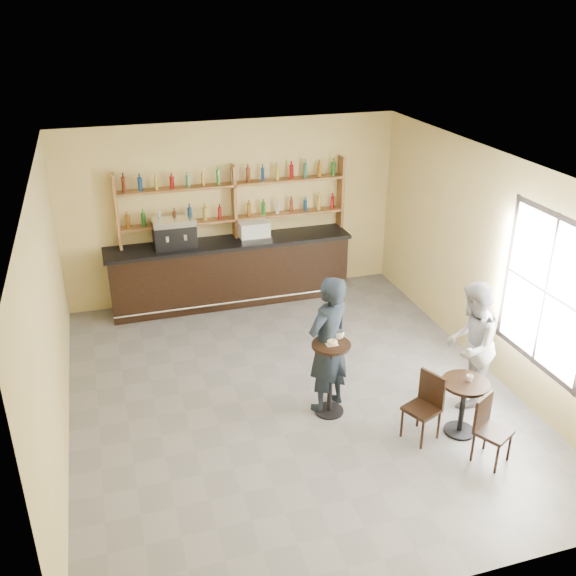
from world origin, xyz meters
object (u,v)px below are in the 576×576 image
object	(u,v)px
pedestal_table	(330,379)
cafe_table	(462,407)
chair_south	(493,432)
pastry_case	(253,230)
chair_west	(422,408)
patron_second	(470,345)
espresso_machine	(174,233)
man_main	(328,345)
bar_counter	(231,272)

from	to	relation	value
pedestal_table	cafe_table	size ratio (longest dim) A/B	1.39
cafe_table	chair_south	xyz separation A→B (m)	(0.05, -0.60, 0.05)
pastry_case	chair_south	xyz separation A→B (m)	(1.58, -5.23, -0.91)
chair_west	patron_second	bearing A→B (deg)	96.43
espresso_machine	pedestal_table	distance (m)	4.10
man_main	cafe_table	world-z (taller)	man_main
pastry_case	man_main	xyz separation A→B (m)	(0.08, -3.59, -0.37)
pastry_case	chair_west	world-z (taller)	pastry_case
pedestal_table	chair_south	bearing A→B (deg)	-44.95
pastry_case	espresso_machine	bearing A→B (deg)	178.31
pastry_case	patron_second	world-z (taller)	patron_second
chair_south	pedestal_table	bearing A→B (deg)	106.12
man_main	cafe_table	bearing A→B (deg)	116.59
bar_counter	patron_second	size ratio (longest dim) A/B	2.45
bar_counter	patron_second	world-z (taller)	patron_second
patron_second	espresso_machine	bearing A→B (deg)	-98.67
bar_counter	patron_second	distance (m)	4.69
cafe_table	chair_west	distance (m)	0.56
bar_counter	chair_west	world-z (taller)	bar_counter
pastry_case	chair_west	xyz separation A→B (m)	(0.98, -4.58, -0.89)
pastry_case	cafe_table	size ratio (longest dim) A/B	0.71
cafe_table	chair_west	world-z (taller)	chair_west
man_main	pastry_case	bearing A→B (deg)	-116.44
patron_second	pedestal_table	bearing A→B (deg)	-57.25
cafe_table	chair_south	bearing A→B (deg)	-85.24
chair_south	bar_counter	bearing A→B (deg)	82.16
bar_counter	patron_second	xyz separation A→B (m)	(2.38, -4.03, 0.30)
pedestal_table	cafe_table	world-z (taller)	pedestal_table
espresso_machine	pedestal_table	xyz separation A→B (m)	(1.46, -3.73, -0.90)
espresso_machine	cafe_table	world-z (taller)	espresso_machine
patron_second	bar_counter	bearing A→B (deg)	-107.62
espresso_machine	man_main	bearing A→B (deg)	-68.26
bar_counter	chair_west	distance (m)	4.79
chair_west	bar_counter	bearing A→B (deg)	173.87
man_main	chair_west	world-z (taller)	man_main
pedestal_table	cafe_table	distance (m)	1.71
patron_second	cafe_table	bearing A→B (deg)	7.18
man_main	chair_west	xyz separation A→B (m)	(0.89, -0.98, -0.52)
pastry_case	cafe_table	world-z (taller)	pastry_case
pastry_case	man_main	bearing A→B (deg)	-90.37
bar_counter	chair_west	bearing A→B (deg)	-72.81
man_main	patron_second	distance (m)	1.91
man_main	patron_second	world-z (taller)	man_main
man_main	cafe_table	size ratio (longest dim) A/B	2.54
pastry_case	pedestal_table	world-z (taller)	pastry_case
chair_south	cafe_table	bearing A→B (deg)	65.83
bar_counter	chair_south	size ratio (longest dim) A/B	5.10
espresso_machine	patron_second	xyz separation A→B (m)	(3.32, -4.03, -0.54)
man_main	chair_west	bearing A→B (deg)	104.44
bar_counter	espresso_machine	world-z (taller)	espresso_machine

